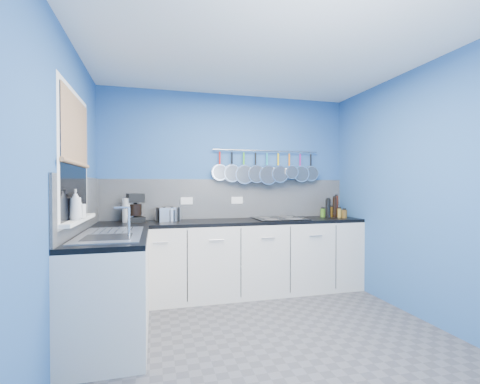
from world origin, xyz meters
name	(u,v)px	position (x,y,z in m)	size (l,w,h in m)	color
floor	(268,339)	(0.00, 0.00, -0.01)	(3.20, 3.00, 0.02)	#47474C
ceiling	(268,45)	(0.00, 0.00, 2.51)	(3.20, 3.00, 0.02)	white
wall_back	(229,191)	(0.00, 1.51, 1.25)	(3.20, 0.02, 2.50)	#2A5694
wall_front	(391,201)	(0.00, -1.51, 1.25)	(3.20, 0.02, 2.50)	#2A5694
wall_left	(60,195)	(-1.61, 0.00, 1.25)	(0.02, 3.00, 2.50)	#2A5694
wall_right	(423,193)	(1.61, 0.00, 1.25)	(0.02, 3.00, 2.50)	#2A5694
backsplash_back	(229,199)	(0.00, 1.49, 1.15)	(3.20, 0.02, 0.50)	gray
backsplash_left	(81,204)	(-1.59, 0.60, 1.15)	(0.02, 1.80, 0.50)	gray
cabinet_run_back	(235,259)	(0.00, 1.20, 0.43)	(3.20, 0.60, 0.86)	silver
worktop_back	(235,222)	(0.00, 1.20, 0.88)	(3.20, 0.60, 0.04)	black
cabinet_run_left	(111,290)	(-1.30, 0.30, 0.43)	(0.60, 1.20, 0.86)	silver
worktop_left	(111,237)	(-1.30, 0.30, 0.88)	(0.60, 1.20, 0.04)	black
window_frame	(74,157)	(-1.58, 0.30, 1.55)	(0.01, 1.00, 1.10)	white
window_glass	(75,157)	(-1.57, 0.30, 1.55)	(0.01, 0.90, 1.00)	black
bamboo_blind	(76,130)	(-1.56, 0.30, 1.77)	(0.01, 0.90, 0.55)	tan
window_sill	(78,220)	(-1.55, 0.30, 1.04)	(0.10, 0.98, 0.03)	white
sink_unit	(111,234)	(-1.30, 0.30, 0.90)	(0.50, 0.95, 0.01)	silver
mixer_tap	(129,221)	(-1.14, 0.12, 1.03)	(0.12, 0.08, 0.26)	silver
socket_left	(187,201)	(-0.55, 1.48, 1.13)	(0.15, 0.01, 0.09)	white
socket_right	(237,200)	(0.10, 1.48, 1.13)	(0.15, 0.01, 0.09)	white
pot_rail	(267,151)	(0.50, 1.45, 1.78)	(0.02, 0.02, 1.45)	silver
soap_bottle_a	(75,205)	(-1.53, 0.11, 1.17)	(0.09, 0.09, 0.24)	white
soap_bottle_b	(79,208)	(-1.53, 0.25, 1.14)	(0.08, 0.08, 0.17)	white
paper_towel	(128,210)	(-1.23, 1.28, 1.04)	(0.12, 0.12, 0.27)	white
coffee_maker	(135,208)	(-1.15, 1.29, 1.06)	(0.18, 0.21, 0.33)	black
toaster	(168,214)	(-0.79, 1.30, 0.98)	(0.25, 0.14, 0.16)	silver
canister	(171,215)	(-0.75, 1.27, 0.97)	(0.10, 0.10, 0.14)	silver
hob	(279,218)	(0.58, 1.20, 0.91)	(0.62, 0.55, 0.01)	black
pan_0	(220,165)	(-0.13, 1.44, 1.58)	(0.20, 0.05, 0.39)	silver
pan_1	(232,166)	(0.02, 1.44, 1.57)	(0.22, 0.06, 0.41)	silver
pan_2	(244,167)	(0.18, 1.44, 1.56)	(0.25, 0.07, 0.44)	silver
pan_3	(256,167)	(0.34, 1.44, 1.57)	(0.24, 0.08, 0.43)	silver
pan_4	(267,168)	(0.50, 1.44, 1.56)	(0.26, 0.09, 0.45)	silver
pan_5	(278,167)	(0.66, 1.44, 1.57)	(0.23, 0.10, 0.42)	silver
pan_6	(289,165)	(0.82, 1.44, 1.59)	(0.18, 0.12, 0.37)	silver
pan_7	(300,167)	(0.98, 1.44, 1.57)	(0.22, 0.07, 0.41)	silver
pan_8	(311,167)	(1.14, 1.44, 1.58)	(0.20, 0.06, 0.39)	silver
condiment_0	(336,206)	(1.46, 1.33, 1.04)	(0.05, 0.05, 0.28)	#4C190C
condiment_1	(331,212)	(1.37, 1.33, 0.97)	(0.05, 0.05, 0.13)	#8C5914
condiment_2	(323,213)	(1.25, 1.32, 0.96)	(0.06, 0.06, 0.11)	#3F721E
condiment_3	(339,213)	(1.43, 1.20, 0.96)	(0.05, 0.05, 0.12)	olive
condiment_4	(335,207)	(1.37, 1.22, 1.03)	(0.05, 0.05, 0.26)	black
condiment_5	(328,208)	(1.26, 1.21, 1.02)	(0.07, 0.07, 0.24)	black
condiment_6	(344,214)	(1.46, 1.13, 0.95)	(0.07, 0.07, 0.10)	brown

